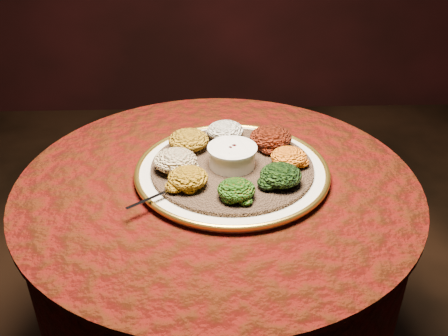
{
  "coord_description": "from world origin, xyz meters",
  "views": [
    {
      "loc": [
        -0.02,
        -1.0,
        1.38
      ],
      "look_at": [
        0.02,
        0.01,
        0.76
      ],
      "focal_mm": 40.0,
      "sensor_mm": 36.0,
      "label": 1
    }
  ],
  "objects": [
    {
      "name": "portion_tikil",
      "position": [
        0.17,
        0.02,
        0.78
      ],
      "size": [
        0.09,
        0.08,
        0.04
      ],
      "primitive_type": "ellipsoid",
      "color": "#B3630E",
      "rests_on": "injera"
    },
    {
      "name": "portion_mixveg",
      "position": [
        0.04,
        -0.12,
        0.78
      ],
      "size": [
        0.08,
        0.08,
        0.04
      ],
      "primitive_type": "ellipsoid",
      "color": "#963A09",
      "rests_on": "injera"
    },
    {
      "name": "portion_kitfo",
      "position": [
        0.14,
        0.11,
        0.79
      ],
      "size": [
        0.11,
        0.1,
        0.05
      ],
      "primitive_type": "ellipsoid",
      "color": "black",
      "rests_on": "injera"
    },
    {
      "name": "portion_shiro",
      "position": [
        -0.07,
        0.1,
        0.79
      ],
      "size": [
        0.1,
        0.1,
        0.05
      ],
      "primitive_type": "ellipsoid",
      "color": "#A27313",
      "rests_on": "injera"
    },
    {
      "name": "injera",
      "position": [
        0.04,
        0.02,
        0.76
      ],
      "size": [
        0.5,
        0.5,
        0.01
      ],
      "primitive_type": "cylinder",
      "rotation": [
        0.0,
        0.0,
        -0.34
      ],
      "color": "brown",
      "rests_on": "platter"
    },
    {
      "name": "platter",
      "position": [
        0.04,
        0.02,
        0.75
      ],
      "size": [
        0.48,
        0.48,
        0.02
      ],
      "rotation": [
        0.0,
        0.0,
        0.06
      ],
      "color": "silver",
      "rests_on": "table"
    },
    {
      "name": "portion_ayib",
      "position": [
        0.03,
        0.15,
        0.79
      ],
      "size": [
        0.1,
        0.09,
        0.05
      ],
      "primitive_type": "ellipsoid",
      "color": "white",
      "rests_on": "injera"
    },
    {
      "name": "stew_bowl",
      "position": [
        0.04,
        0.02,
        0.79
      ],
      "size": [
        0.12,
        0.12,
        0.05
      ],
      "color": "silver",
      "rests_on": "injera"
    },
    {
      "name": "table",
      "position": [
        0.0,
        0.0,
        0.55
      ],
      "size": [
        0.96,
        0.96,
        0.73
      ],
      "color": "black",
      "rests_on": "ground"
    },
    {
      "name": "portion_timatim",
      "position": [
        -0.1,
        0.0,
        0.79
      ],
      "size": [
        0.1,
        0.1,
        0.05
      ],
      "primitive_type": "ellipsoid",
      "color": "maroon",
      "rests_on": "injera"
    },
    {
      "name": "spoon",
      "position": [
        -0.1,
        -0.09,
        0.77
      ],
      "size": [
        0.12,
        0.09,
        0.01
      ],
      "rotation": [
        0.0,
        0.0,
        -2.49
      ],
      "color": "silver",
      "rests_on": "injera"
    },
    {
      "name": "portion_kik",
      "position": [
        -0.07,
        -0.07,
        0.78
      ],
      "size": [
        0.09,
        0.09,
        0.04
      ],
      "primitive_type": "ellipsoid",
      "color": "#9A640D",
      "rests_on": "injera"
    },
    {
      "name": "portion_gomen",
      "position": [
        0.14,
        -0.07,
        0.78
      ],
      "size": [
        0.09,
        0.09,
        0.05
      ],
      "primitive_type": "ellipsoid",
      "color": "black",
      "rests_on": "injera"
    }
  ]
}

